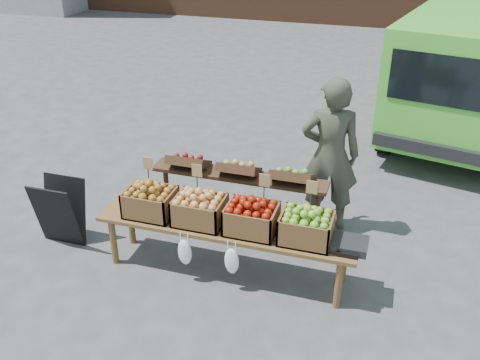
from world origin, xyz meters
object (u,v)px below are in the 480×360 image
(delivery_van, at_px, (473,74))
(crate_red_apples, at_px, (251,219))
(crate_golden_apples, at_px, (150,202))
(vendor, at_px, (330,156))
(crate_green_apples, at_px, (306,228))
(back_table, at_px, (239,196))
(chalkboard_sign, at_px, (60,212))
(weighing_scale, at_px, (350,244))
(crate_russet_pears, at_px, (200,210))
(display_bench, at_px, (226,249))

(delivery_van, xyz_separation_m, crate_red_apples, (-2.31, -4.79, -0.30))
(crate_red_apples, bearing_deg, crate_golden_apples, 180.00)
(vendor, xyz_separation_m, crate_green_apples, (-0.02, -1.23, -0.22))
(crate_green_apples, bearing_deg, back_table, 141.55)
(vendor, distance_m, crate_green_apples, 1.25)
(chalkboard_sign, bearing_deg, delivery_van, 46.57)
(chalkboard_sign, distance_m, weighing_scale, 3.21)
(chalkboard_sign, relative_size, crate_green_apples, 1.58)
(crate_golden_apples, relative_size, crate_red_apples, 1.00)
(chalkboard_sign, bearing_deg, crate_green_apples, 0.30)
(crate_russet_pears, xyz_separation_m, crate_red_apples, (0.55, 0.00, 0.00))
(crate_russet_pears, height_order, crate_red_apples, same)
(delivery_van, bearing_deg, weighing_scale, -92.85)
(crate_green_apples, xyz_separation_m, weighing_scale, (0.43, 0.00, -0.10))
(chalkboard_sign, xyz_separation_m, crate_green_apples, (2.78, 0.02, 0.32))
(delivery_van, distance_m, display_bench, 5.49)
(back_table, distance_m, display_bench, 0.76)
(delivery_van, height_order, vendor, delivery_van)
(crate_russet_pears, height_order, weighing_scale, crate_russet_pears)
(crate_golden_apples, xyz_separation_m, crate_russet_pears, (0.55, 0.00, 0.00))
(delivery_van, height_order, display_bench, delivery_van)
(crate_green_apples, distance_m, weighing_scale, 0.44)
(crate_green_apples, bearing_deg, crate_red_apples, 180.00)
(chalkboard_sign, height_order, display_bench, chalkboard_sign)
(chalkboard_sign, distance_m, display_bench, 1.96)
(back_table, relative_size, crate_green_apples, 4.20)
(vendor, height_order, crate_green_apples, vendor)
(crate_red_apples, xyz_separation_m, weighing_scale, (0.97, 0.00, -0.10))
(delivery_van, relative_size, back_table, 2.15)
(delivery_van, height_order, crate_golden_apples, delivery_van)
(crate_golden_apples, distance_m, weighing_scale, 2.08)
(display_bench, bearing_deg, crate_russet_pears, 180.00)
(crate_golden_apples, distance_m, crate_red_apples, 1.10)
(vendor, distance_m, display_bench, 1.62)
(display_bench, relative_size, crate_green_apples, 5.40)
(back_table, bearing_deg, crate_red_apples, -63.64)
(vendor, height_order, crate_russet_pears, vendor)
(display_bench, bearing_deg, crate_golden_apples, 180.00)
(display_bench, bearing_deg, chalkboard_sign, -179.39)
(crate_russet_pears, relative_size, crate_green_apples, 1.00)
(vendor, bearing_deg, back_table, 17.47)
(crate_golden_apples, bearing_deg, delivery_van, 54.58)
(display_bench, relative_size, crate_golden_apples, 5.40)
(vendor, distance_m, back_table, 1.13)
(delivery_van, height_order, crate_green_apples, delivery_van)
(weighing_scale, bearing_deg, delivery_van, 74.45)
(crate_golden_apples, bearing_deg, weighing_scale, 0.00)
(back_table, height_order, crate_green_apples, back_table)
(crate_golden_apples, height_order, crate_green_apples, same)
(weighing_scale, bearing_deg, crate_russet_pears, 180.00)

